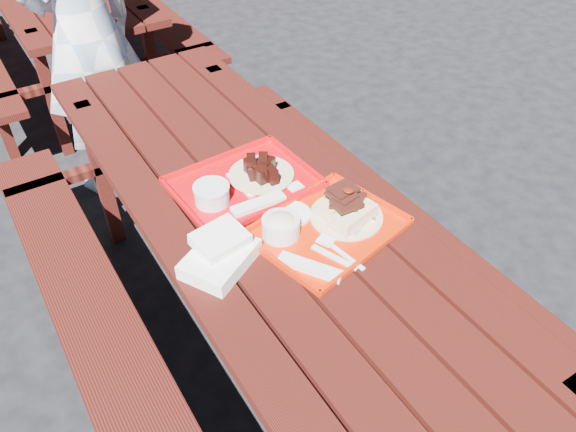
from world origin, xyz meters
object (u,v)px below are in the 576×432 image
object	(u,v)px
far_tray	(243,184)
person	(85,33)
near_tray	(323,221)
picnic_table_near	(265,249)

from	to	relation	value
far_tray	person	bearing A→B (deg)	94.56
near_tray	picnic_table_near	bearing A→B (deg)	117.55
picnic_table_near	near_tray	size ratio (longest dim) A/B	4.88
picnic_table_near	near_tray	distance (m)	0.31
picnic_table_near	person	xyz separation A→B (m)	(-0.12, 1.45, 0.28)
picnic_table_near	near_tray	xyz separation A→B (m)	(0.10, -0.19, 0.22)
picnic_table_near	near_tray	world-z (taller)	near_tray
picnic_table_near	person	size ratio (longest dim) A/B	1.44
far_tray	person	distance (m)	1.34
near_tray	far_tray	distance (m)	0.32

